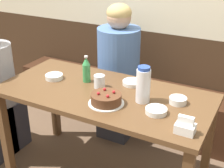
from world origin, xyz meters
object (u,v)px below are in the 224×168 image
(water_pitcher, at_px, (143,85))
(soju_bottle, at_px, (86,70))
(bowl_soup_white, at_px, (178,100))
(bowl_side_dish, at_px, (54,77))
(bowl_rice_small, at_px, (156,111))
(bowl_sauce_shallow, at_px, (132,83))
(birthday_cake, at_px, (106,99))
(glass_water_tall, at_px, (99,81))
(napkin_holder, at_px, (185,127))
(bench_seat, at_px, (145,107))
(person_teal_shirt, at_px, (119,73))

(water_pitcher, height_order, soju_bottle, water_pitcher)
(bowl_soup_white, height_order, bowl_side_dish, bowl_soup_white)
(bowl_rice_small, bearing_deg, bowl_sauce_shallow, 134.38)
(birthday_cake, bearing_deg, soju_bottle, 141.66)
(bowl_side_dish, distance_m, glass_water_tall, 0.39)
(napkin_holder, bearing_deg, birthday_cake, 170.65)
(bowl_rice_small, xyz_separation_m, glass_water_tall, (-0.50, 0.15, 0.03))
(bench_seat, height_order, bowl_rice_small, bowl_rice_small)
(bowl_side_dish, height_order, bowl_sauce_shallow, bowl_side_dish)
(soju_bottle, xyz_separation_m, bowl_side_dish, (-0.25, -0.08, -0.08))
(napkin_holder, distance_m, bowl_sauce_shallow, 0.69)
(water_pitcher, xyz_separation_m, bowl_rice_small, (0.14, -0.10, -0.10))
(bowl_rice_small, xyz_separation_m, person_teal_shirt, (-0.63, 0.73, -0.15))
(napkin_holder, height_order, person_teal_shirt, person_teal_shirt)
(bench_seat, xyz_separation_m, napkin_holder, (0.65, -1.06, 0.57))
(bench_seat, relative_size, person_teal_shirt, 2.20)
(water_pitcher, distance_m, bowl_sauce_shallow, 0.29)
(bowl_soup_white, bearing_deg, bench_seat, 124.55)
(bench_seat, height_order, soju_bottle, soju_bottle)
(napkin_holder, height_order, glass_water_tall, napkin_holder)
(bowl_side_dish, bearing_deg, water_pitcher, -1.45)
(bench_seat, relative_size, bowl_side_dish, 20.65)
(birthday_cake, xyz_separation_m, bowl_sauce_shallow, (0.03, 0.35, -0.02))
(bowl_side_dish, xyz_separation_m, glass_water_tall, (0.39, 0.03, 0.03))
(napkin_holder, bearing_deg, bench_seat, 121.52)
(bowl_rice_small, relative_size, person_teal_shirt, 0.11)
(glass_water_tall, bearing_deg, soju_bottle, 161.51)
(birthday_cake, bearing_deg, bowl_soup_white, 28.71)
(bench_seat, height_order, water_pitcher, water_pitcher)
(napkin_holder, xyz_separation_m, bowl_side_dish, (-1.10, 0.25, -0.02))
(water_pitcher, bearing_deg, bowl_rice_small, -37.69)
(soju_bottle, distance_m, bowl_sauce_shallow, 0.36)
(soju_bottle, bearing_deg, bowl_rice_small, -17.46)
(bench_seat, relative_size, water_pitcher, 11.24)
(bench_seat, xyz_separation_m, person_teal_shirt, (-0.20, -0.21, 0.40))
(napkin_holder, bearing_deg, water_pitcher, 146.52)
(water_pitcher, distance_m, soju_bottle, 0.51)
(bowl_side_dish, bearing_deg, glass_water_tall, 4.37)
(bowl_soup_white, height_order, bowl_rice_small, bowl_soup_white)
(napkin_holder, height_order, bowl_sauce_shallow, napkin_holder)
(birthday_cake, bearing_deg, bowl_sauce_shallow, 85.85)
(bowl_soup_white, relative_size, bowl_rice_small, 0.85)
(birthday_cake, distance_m, glass_water_tall, 0.25)
(bench_seat, relative_size, bowl_rice_small, 20.49)
(glass_water_tall, bearing_deg, napkin_holder, -21.59)
(water_pitcher, xyz_separation_m, bowl_sauce_shallow, (-0.17, 0.21, -0.11))
(bowl_sauce_shallow, relative_size, person_teal_shirt, 0.11)
(bowl_sauce_shallow, bearing_deg, bowl_soup_white, -18.09)
(napkin_holder, bearing_deg, soju_bottle, 158.91)
(water_pitcher, distance_m, bowl_side_dish, 0.76)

